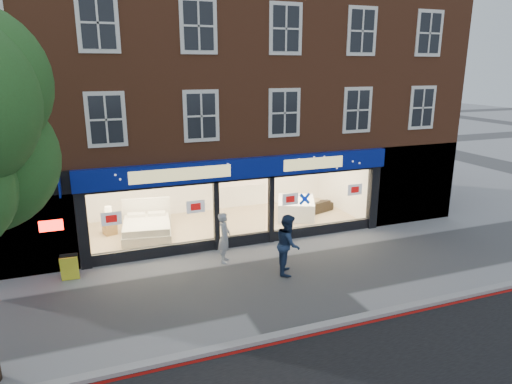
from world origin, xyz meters
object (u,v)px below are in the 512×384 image
pedestrian_blue (288,244)px  display_bed (147,227)px  sofa (315,206)px  pedestrian_grey (224,237)px  a_board (70,268)px  mattress_stack (296,208)px

pedestrian_blue → display_bed: bearing=62.8°
sofa → pedestrian_grey: bearing=15.5°
sofa → a_board: size_ratio=2.14×
display_bed → pedestrian_blue: (3.79, -4.64, 0.52)m
pedestrian_grey → pedestrian_blue: 2.24m
mattress_stack → a_board: size_ratio=2.92×
display_bed → mattress_stack: display_bed is taller
display_bed → pedestrian_grey: pedestrian_grey is taller
mattress_stack → sofa: size_ratio=1.36×
mattress_stack → sofa: bearing=13.5°
display_bed → pedestrian_grey: size_ratio=1.41×
mattress_stack → a_board: 9.53m
a_board → pedestrian_blue: bearing=-14.0°
display_bed → pedestrian_grey: 3.81m
sofa → a_board: bearing=-1.0°
a_board → pedestrian_grey: bearing=-2.1°
display_bed → mattress_stack: 6.36m
sofa → pedestrian_grey: (-5.27, -3.51, 0.51)m
a_board → pedestrian_blue: pedestrian_blue is taller
pedestrian_blue → mattress_stack: bearing=-4.7°
a_board → pedestrian_blue: size_ratio=0.42×
mattress_stack → sofa: 1.10m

